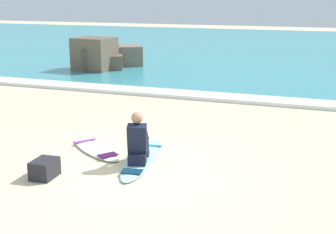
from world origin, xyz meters
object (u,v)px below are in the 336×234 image
(surfboard_spare_near, at_px, (95,149))
(beach_bag, at_px, (45,169))
(surfboard_main, at_px, (143,158))
(surfer_seated, at_px, (138,143))

(surfboard_spare_near, bearing_deg, beach_bag, -94.98)
(surfboard_main, xyz_separation_m, surfboard_spare_near, (-1.11, 0.18, 0.00))
(surfboard_spare_near, height_order, beach_bag, beach_bag)
(beach_bag, bearing_deg, surfer_seated, 40.53)
(surfer_seated, relative_size, surfboard_spare_near, 0.55)
(surfboard_main, relative_size, beach_bag, 5.11)
(surfer_seated, height_order, beach_bag, surfer_seated)
(surfboard_main, relative_size, surfboard_spare_near, 1.42)
(surfboard_main, bearing_deg, surfer_seated, -84.79)
(surfer_seated, distance_m, surfboard_spare_near, 1.29)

